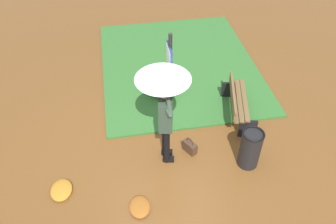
# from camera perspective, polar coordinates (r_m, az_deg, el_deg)

# --- Properties ---
(ground_plane) EXTENTS (18.00, 18.00, 0.00)m
(ground_plane) POSITION_cam_1_polar(r_m,az_deg,el_deg) (6.96, -0.12, -7.12)
(ground_plane) COLOR brown
(grass_verge) EXTENTS (4.80, 4.00, 0.05)m
(grass_verge) POSITION_cam_1_polar(r_m,az_deg,el_deg) (9.29, 1.77, 7.81)
(grass_verge) COLOR #387533
(grass_verge) RESTS_ON ground_plane
(person_with_umbrella) EXTENTS (0.96, 0.96, 2.04)m
(person_with_umbrella) POSITION_cam_1_polar(r_m,az_deg,el_deg) (5.88, -0.64, 2.92)
(person_with_umbrella) COLOR black
(person_with_umbrella) RESTS_ON ground_plane
(info_sign_post) EXTENTS (0.44, 0.07, 2.30)m
(info_sign_post) POSITION_cam_1_polar(r_m,az_deg,el_deg) (6.52, 0.28, 6.25)
(info_sign_post) COLOR black
(info_sign_post) RESTS_ON ground_plane
(handbag) EXTENTS (0.33, 0.27, 0.37)m
(handbag) POSITION_cam_1_polar(r_m,az_deg,el_deg) (6.94, 3.63, -5.79)
(handbag) COLOR #4C3323
(handbag) RESTS_ON ground_plane
(park_bench) EXTENTS (1.42, 0.69, 0.75)m
(park_bench) POSITION_cam_1_polar(r_m,az_deg,el_deg) (7.63, 11.35, 1.57)
(park_bench) COLOR black
(park_bench) RESTS_ON ground_plane
(trash_bin) EXTENTS (0.42, 0.42, 0.83)m
(trash_bin) POSITION_cam_1_polar(r_m,az_deg,el_deg) (6.69, 13.43, -5.89)
(trash_bin) COLOR black
(trash_bin) RESTS_ON ground_plane
(shrub_cluster) EXTENTS (0.76, 0.69, 0.62)m
(shrub_cluster) POSITION_cam_1_polar(r_m,az_deg,el_deg) (8.18, -0.85, 4.68)
(shrub_cluster) COLOR #285628
(shrub_cluster) RESTS_ON ground_plane
(leaf_pile_near_person) EXTENTS (0.49, 0.39, 0.11)m
(leaf_pile_near_person) POSITION_cam_1_polar(r_m,az_deg,el_deg) (6.66, -17.21, -12.20)
(leaf_pile_near_person) COLOR #C68428
(leaf_pile_near_person) RESTS_ON ground_plane
(leaf_pile_by_bench) EXTENTS (0.45, 0.36, 0.10)m
(leaf_pile_by_bench) POSITION_cam_1_polar(r_m,az_deg,el_deg) (6.21, -4.68, -15.33)
(leaf_pile_by_bench) COLOR #A86023
(leaf_pile_by_bench) RESTS_ON ground_plane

